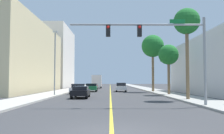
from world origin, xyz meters
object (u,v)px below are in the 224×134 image
at_px(car_white, 121,87).
at_px(car_green, 91,87).
at_px(car_red, 93,86).
at_px(palm_far, 153,47).
at_px(delivery_truck, 97,81).
at_px(palm_near, 187,23).
at_px(car_silver, 78,89).
at_px(traffic_signal_mast, 163,41).
at_px(car_black, 81,92).
at_px(palm_mid, 168,55).
at_px(street_lamp, 55,59).

distance_m(car_white, car_green, 5.08).
xyz_separation_m(car_red, car_green, (0.44, -10.78, 0.05)).
bearing_deg(palm_far, delivery_truck, 114.82).
distance_m(palm_near, car_white, 20.72).
relative_size(car_red, car_silver, 1.10).
xyz_separation_m(palm_near, car_red, (-10.92, 29.83, -6.67)).
relative_size(palm_near, car_green, 2.01).
xyz_separation_m(traffic_signal_mast, car_white, (-1.89, 24.55, -3.92)).
distance_m(traffic_signal_mast, car_silver, 19.87).
bearing_deg(palm_near, car_green, 118.80).
height_order(car_black, delivery_truck, delivery_truck).
xyz_separation_m(car_red, car_silver, (-0.94, -17.91, 0.05)).
xyz_separation_m(traffic_signal_mast, car_green, (-6.96, 24.72, -3.95)).
relative_size(car_red, car_white, 1.10).
xyz_separation_m(car_silver, delivery_truck, (1.24, 27.19, 0.98)).
distance_m(traffic_signal_mast, palm_mid, 14.57).
height_order(car_green, delivery_truck, delivery_truck).
bearing_deg(palm_far, palm_near, -88.94).
height_order(street_lamp, palm_far, palm_far).
bearing_deg(car_red, car_silver, -94.28).
bearing_deg(palm_near, delivery_truck, 105.19).
bearing_deg(car_white, delivery_truck, 106.92).
bearing_deg(car_black, car_red, 90.34).
height_order(palm_near, palm_far, palm_far).
distance_m(traffic_signal_mast, car_white, 24.94).
bearing_deg(palm_near, car_black, 161.66).
distance_m(car_white, car_black, 16.23).
bearing_deg(car_red, delivery_truck, 86.92).
height_order(street_lamp, palm_mid, street_lamp).
height_order(street_lamp, car_silver, street_lamp).
xyz_separation_m(car_white, car_silver, (-6.46, -6.96, -0.03)).
distance_m(car_white, car_silver, 9.49).
xyz_separation_m(street_lamp, car_red, (3.14, 22.92, -3.80)).
xyz_separation_m(car_white, car_black, (-5.05, -15.42, -0.08)).
height_order(traffic_signal_mast, car_red, traffic_signal_mast).
distance_m(street_lamp, car_white, 15.23).
height_order(palm_near, car_white, palm_near).
bearing_deg(traffic_signal_mast, palm_near, 58.23).
xyz_separation_m(palm_near, delivery_truck, (-10.62, 39.12, -5.64)).
xyz_separation_m(palm_near, palm_mid, (0.24, 8.41, -2.22)).
height_order(car_red, delivery_truck, delivery_truck).
height_order(street_lamp, car_green, street_lamp).
xyz_separation_m(traffic_signal_mast, car_red, (-7.41, 35.50, -4.01)).
distance_m(palm_near, palm_mid, 8.70).
relative_size(car_green, car_silver, 1.03).
height_order(palm_far, car_red, palm_far).
bearing_deg(delivery_truck, palm_near, -76.01).
xyz_separation_m(car_white, delivery_truck, (-5.23, 20.23, 0.95)).
bearing_deg(car_red, palm_mid, -63.76).
height_order(car_white, delivery_truck, delivery_truck).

